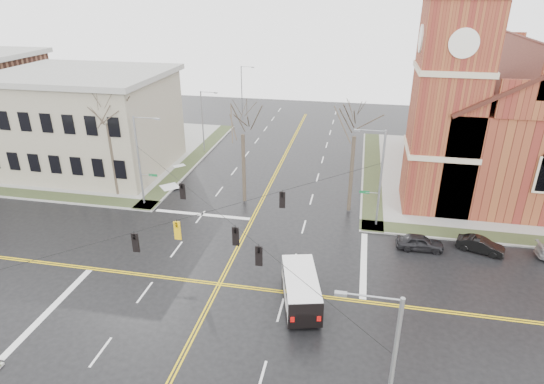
% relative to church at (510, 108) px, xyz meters
% --- Properties ---
extents(ground, '(120.00, 120.00, 0.00)m').
position_rel_church_xyz_m(ground, '(-24.76, -24.78, -8.43)').
color(ground, black).
rests_on(ground, ground).
extents(sidewalks, '(80.00, 80.00, 0.17)m').
position_rel_church_xyz_m(sidewalks, '(-24.76, -24.78, -8.36)').
color(sidewalks, gray).
rests_on(sidewalks, ground).
extents(road_markings, '(100.00, 100.00, 0.01)m').
position_rel_church_xyz_m(road_markings, '(-24.76, -24.78, -8.43)').
color(road_markings, gold).
rests_on(road_markings, ground).
extents(church, '(24.28, 27.48, 27.50)m').
position_rel_church_xyz_m(church, '(0.00, 0.00, 0.00)').
color(church, maroon).
rests_on(church, ground).
extents(civic_building_a, '(18.00, 14.00, 11.00)m').
position_rel_church_xyz_m(civic_building_a, '(-46.76, -4.78, -2.93)').
color(civic_building_a, gray).
rests_on(civic_building_a, ground).
extents(signal_pole_ne, '(2.75, 0.22, 9.00)m').
position_rel_church_xyz_m(signal_pole_ne, '(-13.44, -13.28, -3.48)').
color(signal_pole_ne, gray).
rests_on(signal_pole_ne, ground).
extents(signal_pole_nw, '(2.75, 0.22, 9.00)m').
position_rel_church_xyz_m(signal_pole_nw, '(-36.09, -13.28, -3.48)').
color(signal_pole_nw, gray).
rests_on(signal_pole_nw, ground).
extents(signal_pole_se, '(2.75, 0.22, 9.00)m').
position_rel_church_xyz_m(signal_pole_se, '(-13.44, -36.28, -3.48)').
color(signal_pole_se, gray).
rests_on(signal_pole_se, ground).
extents(span_wires, '(23.02, 23.02, 0.03)m').
position_rel_church_xyz_m(span_wires, '(-24.76, -24.78, -2.23)').
color(span_wires, black).
rests_on(span_wires, ground).
extents(traffic_signals, '(8.21, 8.26, 1.30)m').
position_rel_church_xyz_m(traffic_signals, '(-24.76, -25.45, -2.98)').
color(traffic_signals, black).
rests_on(traffic_signals, ground).
extents(streetlight_north_a, '(2.30, 0.20, 8.00)m').
position_rel_church_xyz_m(streetlight_north_a, '(-35.42, 3.22, -3.97)').
color(streetlight_north_a, gray).
rests_on(streetlight_north_a, ground).
extents(streetlight_north_b, '(2.30, 0.20, 8.00)m').
position_rel_church_xyz_m(streetlight_north_b, '(-35.42, 23.22, -3.97)').
color(streetlight_north_b, gray).
rests_on(streetlight_north_b, ground).
extents(cargo_van, '(3.61, 6.17, 2.21)m').
position_rel_church_xyz_m(cargo_van, '(-18.59, -25.61, -7.13)').
color(cargo_van, white).
rests_on(cargo_van, ground).
extents(parked_car_a, '(3.88, 1.64, 1.31)m').
position_rel_church_xyz_m(parked_car_a, '(-9.73, -16.74, -7.78)').
color(parked_car_a, black).
rests_on(parked_car_a, ground).
extents(parked_car_b, '(3.96, 2.43, 1.23)m').
position_rel_church_xyz_m(parked_car_b, '(-4.83, -16.17, -7.82)').
color(parked_car_b, black).
rests_on(parked_car_b, ground).
extents(tree_nw_far, '(4.00, 4.00, 11.52)m').
position_rel_church_xyz_m(tree_nw_far, '(-40.00, -11.70, -0.09)').
color(tree_nw_far, '#3D3327').
rests_on(tree_nw_far, ground).
extents(tree_nw_near, '(4.00, 4.00, 10.56)m').
position_rel_church_xyz_m(tree_nw_near, '(-26.43, -10.74, -0.78)').
color(tree_nw_near, '#3D3327').
rests_on(tree_nw_near, ground).
extents(tree_ne, '(4.00, 4.00, 11.27)m').
position_rel_church_xyz_m(tree_ne, '(-15.88, -10.77, -0.28)').
color(tree_ne, '#3D3327').
rests_on(tree_ne, ground).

